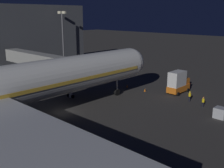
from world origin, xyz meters
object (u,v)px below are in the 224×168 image
jet_bridge (45,61)px  ground_crew_by_belt_loader (190,96)px  apron_floodlight_mast (63,36)px  baggage_container_far_row (220,113)px  catering_truck (178,82)px  traffic_cone_nose_starboard (127,86)px  ground_crew_marshaller_fwd (203,102)px  traffic_cone_nose_port (145,90)px

jet_bridge → ground_crew_by_belt_loader: jet_bridge is taller
apron_floodlight_mast → ground_crew_by_belt_loader: apron_floodlight_mast is taller
jet_bridge → baggage_container_far_row: bearing=-164.6°
apron_floodlight_mast → catering_truck: bearing=-177.5°
catering_truck → baggage_container_far_row: (-10.82, 7.02, -1.30)m
traffic_cone_nose_starboard → ground_crew_marshaller_fwd: bearing=176.6°
apron_floodlight_mast → ground_crew_marshaller_fwd: (-39.75, 2.94, -7.94)m
catering_truck → traffic_cone_nose_port: size_ratio=9.38×
jet_bridge → traffic_cone_nose_port: (-14.73, -12.07, -5.30)m
traffic_cone_nose_port → traffic_cone_nose_starboard: bearing=0.0°
jet_bridge → apron_floodlight_mast: apron_floodlight_mast is taller
jet_bridge → catering_truck: bearing=-142.0°
baggage_container_far_row → traffic_cone_nose_starboard: baggage_container_far_row is taller
traffic_cone_nose_port → jet_bridge: bearing=39.3°
baggage_container_far_row → traffic_cone_nose_port: (15.86, -3.63, -0.48)m
ground_crew_marshaller_fwd → traffic_cone_nose_starboard: 16.49m
catering_truck → traffic_cone_nose_starboard: bearing=19.8°
jet_bridge → ground_crew_marshaller_fwd: size_ratio=13.72×
ground_crew_marshaller_fwd → catering_truck: bearing=-31.9°
jet_bridge → ground_crew_by_belt_loader: (-23.84, -12.30, -4.59)m
catering_truck → ground_crew_by_belt_loader: bearing=142.1°
apron_floodlight_mast → baggage_container_far_row: bearing=172.7°
catering_truck → traffic_cone_nose_starboard: size_ratio=9.38×
ground_crew_by_belt_loader → traffic_cone_nose_port: ground_crew_by_belt_loader is taller
traffic_cone_nose_port → ground_crew_by_belt_loader: bearing=-178.6°
apron_floodlight_mast → traffic_cone_nose_port: 29.07m
ground_crew_marshaller_fwd → traffic_cone_nose_port: bearing=-4.6°
catering_truck → baggage_container_far_row: catering_truck is taller
traffic_cone_nose_starboard → traffic_cone_nose_port: bearing=180.0°
catering_truck → apron_floodlight_mast: bearing=2.5°
catering_truck → traffic_cone_nose_port: catering_truck is taller
catering_truck → baggage_container_far_row: size_ratio=3.24×
apron_floodlight_mast → ground_crew_marshaller_fwd: size_ratio=8.75×
apron_floodlight_mast → catering_truck: size_ratio=2.91×
apron_floodlight_mast → traffic_cone_nose_port: apron_floodlight_mast is taller
ground_crew_marshaller_fwd → baggage_container_far_row: bearing=145.1°
apron_floodlight_mast → catering_truck: 33.48m
apron_floodlight_mast → traffic_cone_nose_starboard: apron_floodlight_mast is taller
baggage_container_far_row → ground_crew_marshaller_fwd: 4.65m
baggage_container_far_row → ground_crew_by_belt_loader: size_ratio=0.89×
apron_floodlight_mast → ground_crew_marshaller_fwd: bearing=175.8°
baggage_container_far_row → traffic_cone_nose_port: bearing=-12.9°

